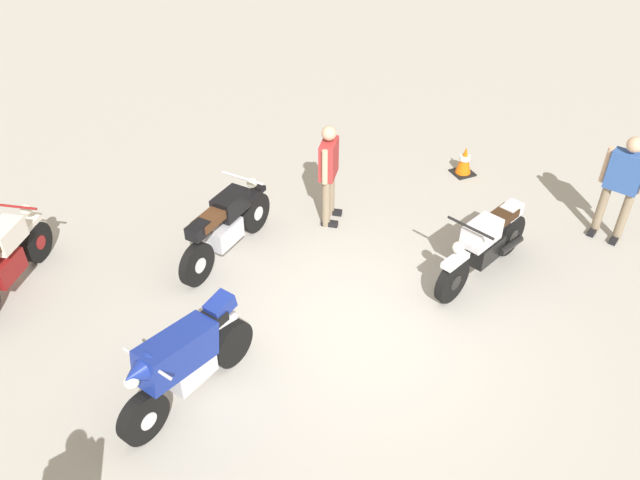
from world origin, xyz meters
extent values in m
plane|color=#ADAAA3|center=(0.00, 0.00, 0.00)|extent=(40.00, 40.00, 0.00)
cylinder|color=black|center=(2.78, 0.50, 0.30)|extent=(0.60, 0.44, 0.60)
cylinder|color=black|center=(1.61, -0.18, 0.30)|extent=(0.63, 0.50, 0.60)
cylinder|color=silver|center=(2.78, 0.50, 0.30)|extent=(0.27, 0.26, 0.21)
cylinder|color=silver|center=(1.61, -0.18, 0.30)|extent=(0.27, 0.26, 0.21)
cube|color=silver|center=(2.15, 0.14, 0.40)|extent=(0.62, 0.52, 0.32)
cube|color=navy|center=(2.28, 0.21, 0.80)|extent=(1.03, 0.81, 0.57)
cone|color=navy|center=(2.73, 0.48, 0.95)|extent=(0.48, 0.47, 0.39)
cube|color=black|center=(1.93, 0.01, 0.87)|extent=(0.65, 0.53, 0.12)
cube|color=navy|center=(1.68, -0.14, 0.95)|extent=(0.41, 0.37, 0.23)
cylinder|color=silver|center=(1.76, -0.18, 0.77)|extent=(0.39, 0.28, 0.17)
cylinder|color=silver|center=(1.68, -0.05, 0.77)|extent=(0.39, 0.28, 0.17)
cylinder|color=silver|center=(2.61, 0.41, 0.97)|extent=(0.39, 0.62, 0.04)
sphere|color=silver|center=(2.80, 0.52, 0.90)|extent=(0.16, 0.16, 0.16)
cylinder|color=black|center=(0.43, -2.63, 0.32)|extent=(0.58, 0.48, 0.64)
cylinder|color=black|center=(1.59, -1.76, 0.32)|extent=(0.58, 0.48, 0.64)
cylinder|color=silver|center=(0.43, -2.63, 0.32)|extent=(0.26, 0.25, 0.22)
cylinder|color=silver|center=(1.59, -1.76, 0.32)|extent=(0.26, 0.25, 0.22)
cube|color=silver|center=(1.05, -2.16, 0.42)|extent=(0.62, 0.56, 0.32)
cube|color=black|center=(0.89, -2.29, 0.82)|extent=(0.64, 0.59, 0.30)
cube|color=black|center=(0.43, -2.63, 0.67)|extent=(0.45, 0.39, 0.08)
cube|color=#4C2D19|center=(1.25, -2.01, 0.84)|extent=(0.64, 0.57, 0.12)
cube|color=black|center=(1.49, -1.83, 0.82)|extent=(0.39, 0.37, 0.18)
cylinder|color=silver|center=(1.47, -2.06, 0.37)|extent=(0.51, 0.42, 0.16)
cylinder|color=silver|center=(0.63, -2.48, 1.07)|extent=(0.45, 0.58, 0.04)
sphere|color=silver|center=(0.45, -2.62, 0.87)|extent=(0.16, 0.16, 0.16)
cylinder|color=black|center=(-1.45, -0.03, 0.32)|extent=(0.64, 0.35, 0.64)
cylinder|color=black|center=(-2.80, -0.56, 0.32)|extent=(0.64, 0.35, 0.64)
cylinder|color=black|center=(-1.45, -0.03, 0.32)|extent=(0.26, 0.21, 0.22)
cylinder|color=black|center=(-2.80, -0.56, 0.32)|extent=(0.26, 0.21, 0.22)
cube|color=black|center=(-2.17, -0.32, 0.42)|extent=(0.62, 0.46, 0.32)
cube|color=silver|center=(-1.99, -0.24, 0.82)|extent=(0.64, 0.50, 0.30)
cube|color=silver|center=(-1.45, -0.03, 0.67)|extent=(0.47, 0.31, 0.08)
cube|color=#382314|center=(-2.41, -0.41, 0.84)|extent=(0.65, 0.46, 0.12)
cube|color=silver|center=(-2.69, -0.52, 0.82)|extent=(0.38, 0.32, 0.18)
cylinder|color=black|center=(-2.61, -0.30, 0.37)|extent=(0.56, 0.30, 0.16)
cylinder|color=black|center=(-1.68, -0.12, 1.07)|extent=(0.29, 0.66, 0.04)
sphere|color=silver|center=(-1.48, -0.04, 0.87)|extent=(0.16, 0.16, 0.16)
cylinder|color=black|center=(3.60, -3.24, 0.30)|extent=(0.47, 0.59, 0.60)
cylinder|color=maroon|center=(3.60, -3.24, 0.30)|extent=(0.27, 0.27, 0.21)
cube|color=maroon|center=(4.00, -2.64, 0.40)|extent=(0.55, 0.62, 0.32)
cube|color=white|center=(3.89, -2.80, 0.80)|extent=(0.58, 0.64, 0.30)
cube|color=white|center=(3.60, -3.24, 0.63)|extent=(0.38, 0.45, 0.08)
cylinder|color=maroon|center=(3.70, -3.08, 1.05)|extent=(0.60, 0.42, 0.04)
sphere|color=silver|center=(3.58, -3.26, 0.85)|extent=(0.16, 0.16, 0.16)
cylinder|color=gray|center=(-4.39, -0.44, 0.42)|extent=(0.18, 0.18, 0.84)
cube|color=black|center=(-4.34, -0.41, 0.04)|extent=(0.28, 0.21, 0.08)
cylinder|color=gray|center=(-4.55, -0.14, 0.42)|extent=(0.18, 0.18, 0.84)
cube|color=black|center=(-4.49, -0.11, 0.04)|extent=(0.28, 0.21, 0.08)
cube|color=#3359A5|center=(-4.47, -0.29, 1.14)|extent=(0.41, 0.52, 0.60)
cylinder|color=#D8AD8C|center=(-4.34, -0.54, 1.16)|extent=(0.12, 0.12, 0.56)
sphere|color=#D8AD8C|center=(-4.47, -0.29, 1.58)|extent=(0.23, 0.23, 0.23)
cylinder|color=gray|center=(-0.62, -2.29, 0.41)|extent=(0.18, 0.18, 0.82)
cube|color=black|center=(-0.67, -2.25, 0.04)|extent=(0.27, 0.24, 0.08)
cylinder|color=gray|center=(-0.81, -2.55, 0.41)|extent=(0.18, 0.18, 0.82)
cube|color=black|center=(-0.86, -2.51, 0.04)|extent=(0.27, 0.24, 0.08)
cube|color=#B23333|center=(-0.71, -2.42, 1.11)|extent=(0.45, 0.50, 0.58)
cylinder|color=#D8AD8C|center=(-0.55, -2.20, 1.13)|extent=(0.13, 0.13, 0.55)
cylinder|color=#D8AD8C|center=(-0.88, -2.64, 1.13)|extent=(0.13, 0.13, 0.55)
sphere|color=#D8AD8C|center=(-0.71, -2.42, 1.54)|extent=(0.22, 0.22, 0.22)
cube|color=black|center=(-3.51, -2.74, 0.01)|extent=(0.36, 0.36, 0.03)
cone|color=orange|center=(-3.51, -2.74, 0.28)|extent=(0.28, 0.28, 0.50)
cylinder|color=white|center=(-3.51, -2.74, 0.32)|extent=(0.19, 0.19, 0.08)
camera|label=1|loc=(2.75, 5.10, 5.83)|focal=35.33mm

